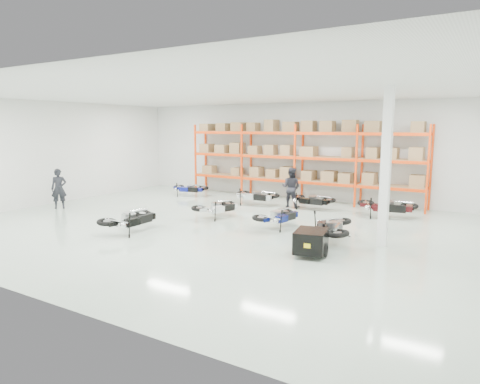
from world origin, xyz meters
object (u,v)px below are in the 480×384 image
Objects in this scene: moto_back_b at (255,193)px; person_left at (59,189)px; person_back at (291,188)px; moto_back_a at (189,186)px; moto_touring_right at (331,223)px; moto_black_far_left at (130,216)px; moto_back_d at (387,203)px; trailer at (311,241)px; moto_blue_centre at (278,213)px; moto_back_c at (311,197)px; moto_silver_left at (217,204)px.

person_left reaches higher than moto_back_b.
moto_back_a is at bearing -3.20° from person_back.
moto_back_b is (-4.87, 4.16, -0.04)m from moto_touring_right.
moto_black_far_left is 1.04× the size of moto_back_b.
moto_touring_right is 1.19× the size of moto_back_a.
moto_back_d is at bearing -104.45° from moto_back_a.
trailer is 1.07× the size of moto_back_a.
moto_blue_centre is 0.89× the size of moto_back_d.
moto_back_c is at bearing -116.06° from moto_black_far_left.
trailer is 1.03× the size of moto_back_c.
person_left is 0.98× the size of person_back.
moto_back_b is at bearing 124.76° from moto_touring_right.
moto_back_c is 0.88× the size of moto_back_d.
person_left is at bearing 168.93° from moto_touring_right.
moto_black_far_left is at bearing 66.81° from person_back.
moto_back_d is at bearing 73.18° from trailer.
moto_blue_centre is at bearing 133.52° from moto_back_d.
moto_back_d is at bearing 176.78° from person_back.
moto_silver_left is 0.99× the size of trailer.
moto_blue_centre is 1.02× the size of moto_back_c.
moto_blue_centre is 1.05× the size of moto_back_a.
moto_touring_right is (2.14, -0.83, 0.07)m from moto_blue_centre.
moto_touring_right is 11.56m from person_left.
moto_black_far_left is 6.45m from moto_back_b.
moto_touring_right reaches higher than moto_back_b.
moto_black_far_left is 7.42m from moto_back_a.
moto_back_d is (0.63, 4.38, -0.00)m from moto_touring_right.
moto_silver_left is 0.96× the size of moto_back_b.
moto_blue_centre is 0.88× the size of moto_touring_right.
moto_back_a is at bearing 80.00° from moto_back_d.
person_left is (-12.16, -5.12, 0.26)m from moto_back_d.
moto_blue_centre is 3.24m from trailer.
moto_back_b is at bearing 100.95° from moto_back_c.
trailer is at bearing 167.69° from moto_silver_left.
moto_back_b is 1.03× the size of person_back.
moto_black_far_left is 7.19m from person_back.
person_left is at bearing 32.38° from moto_silver_left.
moto_silver_left is 4.94m from moto_touring_right.
moto_back_b is 2.47m from moto_back_c.
person_left reaches higher than moto_back_d.
person_left reaches higher than trailer.
moto_back_b is at bearing -98.10° from moto_black_far_left.
moto_black_far_left reaches higher than moto_back_b.
moto_back_b is (-2.73, 3.33, 0.03)m from moto_blue_centre.
moto_silver_left is 6.35m from moto_back_d.
moto_back_b reaches higher than moto_silver_left.
moto_silver_left is 5.52m from trailer.
moto_back_a is 0.94× the size of person_back.
moto_touring_right is at bearing -175.91° from moto_silver_left.
moto_touring_right is at bearing -44.93° from person_left.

